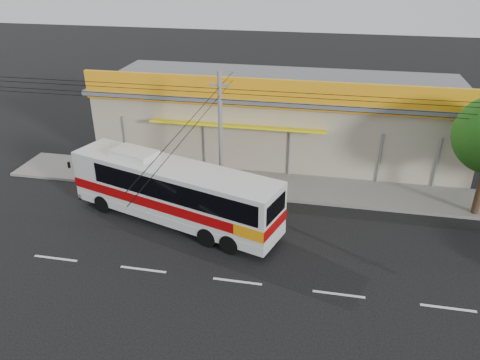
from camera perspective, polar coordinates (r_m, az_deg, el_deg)
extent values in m
plane|color=black|center=(21.15, 1.04, -8.10)|extent=(120.00, 120.00, 0.00)
cube|color=slate|center=(26.22, 3.38, -0.64)|extent=(30.00, 3.20, 0.15)
cube|color=#ABA38A|center=(30.56, 4.99, 7.46)|extent=(22.00, 8.00, 4.20)
cube|color=#5C5F64|center=(29.91, 5.16, 11.54)|extent=(22.60, 8.60, 0.30)
cube|color=#FFA516|center=(25.82, 4.14, 10.43)|extent=(22.00, 0.24, 1.60)
cube|color=#AB2009|center=(26.10, -0.30, 10.68)|extent=(9.00, 0.10, 1.20)
cube|color=#1F7514|center=(25.85, 18.75, 9.12)|extent=(2.40, 0.10, 1.10)
cube|color=navy|center=(26.35, 24.61, 8.44)|extent=(2.20, 0.10, 1.10)
cube|color=#AB2009|center=(28.29, -14.61, 11.09)|extent=(3.00, 0.10, 1.10)
cube|color=yellow|center=(26.54, -0.35, 6.64)|extent=(10.00, 1.20, 0.37)
cube|color=silver|center=(22.35, -8.09, -1.31)|extent=(10.83, 5.39, 2.58)
cube|color=#A20608|center=(22.49, -8.04, -2.01)|extent=(10.88, 5.44, 0.49)
cube|color=orange|center=(20.34, 2.52, -5.05)|extent=(2.05, 2.61, 0.53)
cube|color=black|center=(21.75, -6.87, -0.34)|extent=(9.15, 4.89, 0.98)
cube|color=black|center=(25.46, -17.71, 2.23)|extent=(0.74, 1.90, 1.33)
cube|color=silver|center=(23.04, -12.76, 3.16)|extent=(2.41, 1.84, 0.32)
cylinder|color=black|center=(24.52, -16.34, -2.78)|extent=(0.97, 0.55, 0.92)
cylinder|color=black|center=(25.77, -13.27, -0.90)|extent=(0.97, 0.55, 0.92)
cylinder|color=black|center=(20.49, -1.27, -7.82)|extent=(0.97, 0.55, 0.92)
cylinder|color=black|center=(21.96, 1.38, -5.24)|extent=(0.97, 0.55, 0.92)
imported|color=maroon|center=(27.08, -14.36, 0.63)|extent=(1.71, 1.20, 0.85)
imported|color=black|center=(29.71, -18.51, 2.56)|extent=(1.71, 0.84, 0.99)
cylinder|color=slate|center=(23.61, -2.38, 5.09)|extent=(0.22, 0.22, 6.81)
cube|color=slate|center=(22.76, -2.51, 11.48)|extent=(1.02, 0.10, 0.10)
cylinder|color=#362115|center=(25.56, 27.26, -0.83)|extent=(0.35, 0.35, 3.10)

